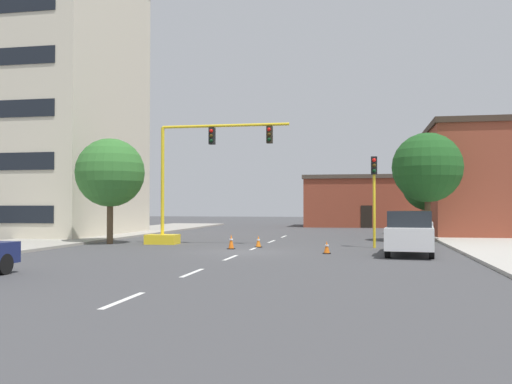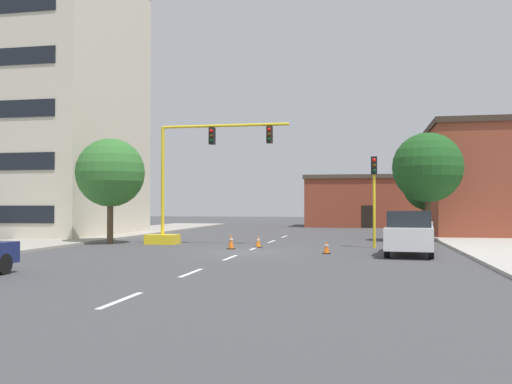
{
  "view_description": "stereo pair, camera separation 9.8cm",
  "coord_description": "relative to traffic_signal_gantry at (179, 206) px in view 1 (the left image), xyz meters",
  "views": [
    {
      "loc": [
        5.6,
        -26.64,
        2.26
      ],
      "look_at": [
        -0.3,
        4.39,
        2.98
      ],
      "focal_mm": 39.84,
      "sensor_mm": 36.0,
      "label": 1
    },
    {
      "loc": [
        5.69,
        -26.62,
        2.26
      ],
      "look_at": [
        -0.3,
        4.39,
        2.98
      ],
      "focal_mm": 39.84,
      "sensor_mm": 36.0,
      "label": 2
    }
  ],
  "objects": [
    {
      "name": "ground_plane",
      "position": [
        4.8,
        -4.51,
        -2.2
      ],
      "size": [
        160.0,
        160.0,
        0.0
      ],
      "primitive_type": "plane",
      "color": "#424244"
    },
    {
      "name": "sidewalk_left",
      "position": [
        -8.21,
        3.49,
        -2.13
      ],
      "size": [
        6.0,
        56.0,
        0.14
      ],
      "primitive_type": "cube",
      "color": "#9E998E",
      "rests_on": "ground_plane"
    },
    {
      "name": "sidewalk_right",
      "position": [
        17.81,
        3.49,
        -2.13
      ],
      "size": [
        6.0,
        56.0,
        0.14
      ],
      "primitive_type": "cube",
      "color": "#B2ADA3",
      "rests_on": "ground_plane"
    },
    {
      "name": "lane_stripe_seg_0",
      "position": [
        4.8,
        -18.51,
        -2.19
      ],
      "size": [
        0.16,
        2.4,
        0.01
      ],
      "primitive_type": "cube",
      "color": "silver",
      "rests_on": "ground_plane"
    },
    {
      "name": "lane_stripe_seg_1",
      "position": [
        4.8,
        -13.01,
        -2.19
      ],
      "size": [
        0.16,
        2.4,
        0.01
      ],
      "primitive_type": "cube",
      "color": "silver",
      "rests_on": "ground_plane"
    },
    {
      "name": "lane_stripe_seg_2",
      "position": [
        4.8,
        -7.51,
        -2.19
      ],
      "size": [
        0.16,
        2.4,
        0.01
      ],
      "primitive_type": "cube",
      "color": "silver",
      "rests_on": "ground_plane"
    },
    {
      "name": "lane_stripe_seg_3",
      "position": [
        4.8,
        -2.01,
        -2.19
      ],
      "size": [
        0.16,
        2.4,
        0.01
      ],
      "primitive_type": "cube",
      "color": "silver",
      "rests_on": "ground_plane"
    },
    {
      "name": "lane_stripe_seg_4",
      "position": [
        4.8,
        3.49,
        -2.19
      ],
      "size": [
        0.16,
        2.4,
        0.01
      ],
      "primitive_type": "cube",
      "color": "silver",
      "rests_on": "ground_plane"
    },
    {
      "name": "lane_stripe_seg_5",
      "position": [
        4.8,
        8.99,
        -2.19
      ],
      "size": [
        0.16,
        2.4,
        0.01
      ],
      "primitive_type": "cube",
      "color": "silver",
      "rests_on": "ground_plane"
    },
    {
      "name": "building_tall_left",
      "position": [
        -13.95,
        7.4,
        7.95
      ],
      "size": [
        13.86,
        13.24,
        20.27
      ],
      "color": "beige",
      "rests_on": "ground_plane"
    },
    {
      "name": "building_brick_center",
      "position": [
        10.66,
        29.1,
        0.45
      ],
      "size": [
        12.69,
        7.43,
        5.28
      ],
      "color": "brown",
      "rests_on": "ground_plane"
    },
    {
      "name": "traffic_signal_gantry",
      "position": [
        0.0,
        0.0,
        0.0
      ],
      "size": [
        8.27,
        1.2,
        6.83
      ],
      "color": "yellow",
      "rests_on": "ground_plane"
    },
    {
      "name": "traffic_light_pole_right",
      "position": [
        10.94,
        -0.73,
        1.33
      ],
      "size": [
        0.32,
        0.47,
        4.8
      ],
      "color": "yellow",
      "rests_on": "ground_plane"
    },
    {
      "name": "tree_left_near",
      "position": [
        -4.09,
        -0.35,
        1.93
      ],
      "size": [
        3.99,
        3.99,
        6.13
      ],
      "color": "brown",
      "rests_on": "ground_plane"
    },
    {
      "name": "tree_right_far",
      "position": [
        15.27,
        13.5,
        1.65
      ],
      "size": [
        4.11,
        4.11,
        5.91
      ],
      "color": "#4C3823",
      "rests_on": "ground_plane"
    },
    {
      "name": "tree_right_mid",
      "position": [
        14.25,
        5.0,
        2.35
      ],
      "size": [
        4.29,
        4.29,
        6.7
      ],
      "color": "#4C3823",
      "rests_on": "ground_plane"
    },
    {
      "name": "pickup_truck_white",
      "position": [
        12.46,
        -4.6,
        -1.22
      ],
      "size": [
        2.52,
        5.57,
        1.99
      ],
      "color": "white",
      "rests_on": "ground_plane"
    },
    {
      "name": "traffic_cone_roadside_a",
      "position": [
        4.89,
        -1.48,
        -1.89
      ],
      "size": [
        0.36,
        0.36,
        0.63
      ],
      "color": "black",
      "rests_on": "ground_plane"
    },
    {
      "name": "traffic_cone_roadside_b",
      "position": [
        3.73,
        -2.86,
        -1.82
      ],
      "size": [
        0.36,
        0.36,
        0.77
      ],
      "color": "black",
      "rests_on": "ground_plane"
    },
    {
      "name": "traffic_cone_roadside_c",
      "position": [
        8.71,
        -4.74,
        -1.9
      ],
      "size": [
        0.36,
        0.36,
        0.6
      ],
      "color": "black",
      "rests_on": "ground_plane"
    }
  ]
}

